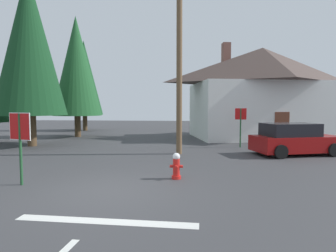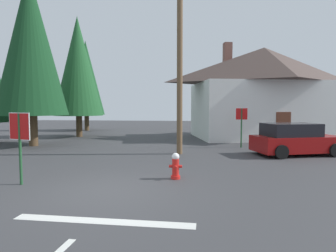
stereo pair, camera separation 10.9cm
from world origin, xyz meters
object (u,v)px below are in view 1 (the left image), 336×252
(utility_pole, at_px, (179,55))
(pine_tree_tall_left, at_px, (29,43))
(house, at_px, (262,91))
(pine_tree_far_center, at_px, (84,78))
(fire_hydrant, at_px, (176,166))
(pine_tree_mid_left, at_px, (76,66))
(parked_car, at_px, (294,140))
(stop_sign_far, at_px, (241,119))
(stop_sign_near, at_px, (20,133))

(utility_pole, relative_size, pine_tree_tall_left, 0.91)
(house, distance_m, pine_tree_far_center, 16.68)
(fire_hydrant, bearing_deg, pine_tree_mid_left, 125.44)
(parked_car, xyz_separation_m, pine_tree_far_center, (-15.76, 12.64, 4.43))
(fire_hydrant, distance_m, pine_tree_tall_left, 12.70)
(parked_car, height_order, pine_tree_tall_left, pine_tree_tall_left)
(utility_pole, xyz_separation_m, house, (5.75, 8.40, -1.31))
(pine_tree_mid_left, bearing_deg, utility_pole, -40.83)
(fire_hydrant, xyz_separation_m, pine_tree_tall_left, (-9.14, 6.81, 5.61))
(house, distance_m, parked_car, 8.48)
(pine_tree_far_center, bearing_deg, utility_pole, -52.00)
(stop_sign_far, height_order, pine_tree_far_center, pine_tree_far_center)
(stop_sign_near, bearing_deg, pine_tree_tall_left, 119.87)
(pine_tree_mid_left, bearing_deg, pine_tree_far_center, 107.13)
(stop_sign_far, relative_size, pine_tree_far_center, 0.26)
(stop_sign_far, distance_m, house, 6.52)
(stop_sign_far, bearing_deg, utility_pole, -141.72)
(fire_hydrant, bearing_deg, house, 67.42)
(pine_tree_mid_left, xyz_separation_m, pine_tree_far_center, (-1.78, 5.77, -0.28))
(parked_car, height_order, pine_tree_far_center, pine_tree_far_center)
(pine_tree_tall_left, distance_m, pine_tree_mid_left, 5.39)
(pine_tree_tall_left, relative_size, pine_tree_far_center, 1.17)
(pine_tree_tall_left, bearing_deg, utility_pole, -12.24)
(stop_sign_near, height_order, pine_tree_far_center, pine_tree_far_center)
(stop_sign_far, distance_m, pine_tree_mid_left, 13.21)
(utility_pole, xyz_separation_m, parked_car, (5.57, 0.40, -4.10))
(house, distance_m, pine_tree_mid_left, 14.34)
(fire_hydrant, height_order, stop_sign_far, stop_sign_far)
(stop_sign_near, xyz_separation_m, fire_hydrant, (4.54, 1.20, -1.13))
(pine_tree_tall_left, xyz_separation_m, pine_tree_mid_left, (0.50, 5.33, -0.58))
(pine_tree_tall_left, bearing_deg, fire_hydrant, -36.68)
(house, height_order, pine_tree_far_center, pine_tree_far_center)
(pine_tree_mid_left, relative_size, pine_tree_far_center, 1.05)
(stop_sign_far, bearing_deg, parked_car, -45.46)
(stop_sign_far, relative_size, parked_car, 0.52)
(stop_sign_near, bearing_deg, house, 55.22)
(stop_sign_far, bearing_deg, pine_tree_tall_left, -176.65)
(fire_hydrant, distance_m, parked_car, 7.51)
(stop_sign_far, height_order, pine_tree_tall_left, pine_tree_tall_left)
(parked_car, bearing_deg, stop_sign_near, -146.77)
(pine_tree_far_center, bearing_deg, stop_sign_near, -72.90)
(stop_sign_near, relative_size, utility_pole, 0.23)
(parked_car, xyz_separation_m, pine_tree_tall_left, (-14.48, 1.54, 5.29))
(stop_sign_near, relative_size, pine_tree_far_center, 0.25)
(utility_pole, relative_size, pine_tree_mid_left, 1.00)
(utility_pole, bearing_deg, fire_hydrant, -87.27)
(pine_tree_far_center, bearing_deg, pine_tree_tall_left, -83.42)
(utility_pole, xyz_separation_m, stop_sign_far, (3.36, 2.65, -3.23))
(pine_tree_far_center, bearing_deg, fire_hydrant, -59.82)
(pine_tree_far_center, bearing_deg, stop_sign_far, -37.49)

